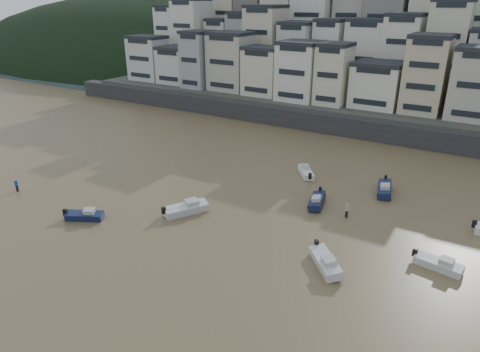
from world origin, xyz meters
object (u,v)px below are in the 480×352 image
Objects in this scene: boat_d at (439,263)px; person_pink at (347,210)px; boat_b at (326,261)px; boat_j at (84,214)px; boat_i at (385,188)px; person_blue at (16,185)px; boat_e at (317,200)px; boat_h at (306,171)px; boat_c at (186,207)px.

boat_d is 2.70× the size of person_pink.
boat_b is 27.46m from boat_j.
person_blue is (-41.24, -24.48, 0.10)m from boat_i.
boat_h is at bearing -161.44° from boat_e.
boat_j is 27.43m from boat_e.
boat_j is at bearing 110.84° from boat_h.
boat_c is 15.90m from boat_e.
person_pink is (16.41, 8.90, 0.09)m from boat_c.
boat_b is 0.94× the size of boat_c.
boat_c is 18.67m from person_pink.
boat_c is 11.54m from boat_j.
boat_c is 23.69m from person_blue.
boat_d is 1.01× the size of boat_j.
boat_c is at bearing -151.52° from person_pink.
boat_d is 0.82× the size of boat_c.
boat_h is 2.78× the size of person_blue.
boat_h is at bearing 134.34° from person_pink.
person_pink is at bearing -31.53° from boat_c.
person_pink is (-10.62, 5.41, 0.23)m from boat_d.
boat_h is 0.96× the size of boat_e.
boat_i is at bearing 128.98° from boat_e.
boat_j is at bearing -154.31° from boat_d.
boat_d is at bearing 78.80° from boat_b.
person_pink is at bearing -25.48° from boat_i.
person_pink reaches higher than boat_i.
boat_e is (-6.17, -7.82, -0.08)m from boat_i.
boat_e is 2.90× the size of person_pink.
person_blue and person_pink have the same top height.
boat_c reaches higher than boat_b.
boat_c is at bearing 10.34° from boat_j.
boat_c reaches higher than boat_i.
boat_h reaches higher than boat_d.
boat_e is at bearing 164.39° from person_pink.
boat_c reaches higher than boat_e.
boat_d is (19.64, -14.64, -0.02)m from boat_h.
boat_b reaches higher than boat_h.
boat_c is at bearing -137.31° from boat_b.
person_blue is 42.12m from person_pink.
boat_h is at bearing 152.40° from boat_d.
boat_c is at bearing 121.51° from boat_h.
boat_c is (-7.40, -18.13, 0.12)m from boat_h.
boat_d is at bearing -11.89° from boat_j.
boat_c is at bearing -63.54° from boat_e.
boat_h is 0.86× the size of boat_i.
boat_e is at bearing -20.80° from boat_c.
boat_i is 3.23× the size of person_blue.
boat_j is at bearing -2.60° from person_blue.
person_pink is at bearing 61.63° from boat_e.
boat_b is at bearing -81.93° from person_pink.
boat_c is 3.31× the size of person_pink.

